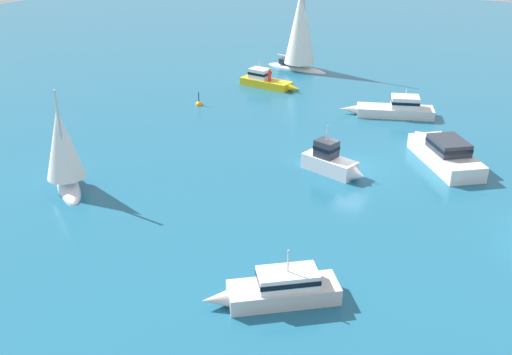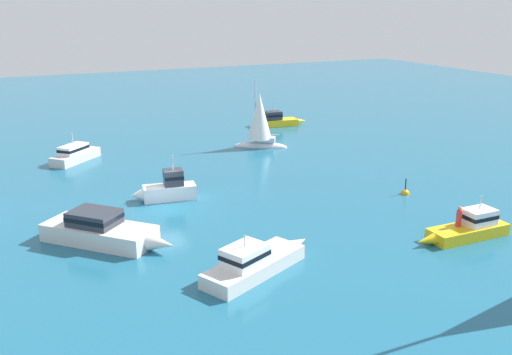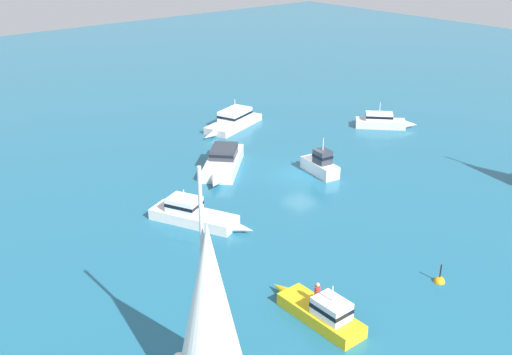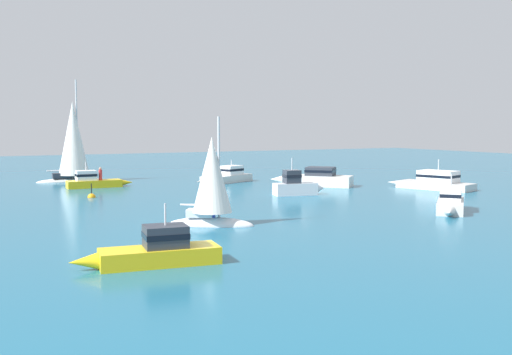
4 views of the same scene
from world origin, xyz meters
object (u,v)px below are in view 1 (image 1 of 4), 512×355
object	(u,v)px
ketch	(63,154)
cabin_cruiser	(444,152)
launch_1	(332,162)
channel_buoy	(199,105)
powerboat	(395,109)
cabin_cruiser_1	(266,80)
motor_cruiser	(280,288)
sailboat	(300,31)

from	to	relation	value
ketch	cabin_cruiser	xyz separation A→B (m)	(18.04, 16.59, -1.57)
ketch	launch_1	xyz separation A→B (m)	(12.51, 10.94, -1.53)
cabin_cruiser	channel_buoy	bearing A→B (deg)	45.05
powerboat	launch_1	distance (m)	12.92
powerboat	cabin_cruiser	distance (m)	9.57
ketch	cabin_cruiser_1	xyz separation A→B (m)	(-1.56, 25.05, -1.70)
powerboat	cabin_cruiser_1	bearing A→B (deg)	-30.06
ketch	channel_buoy	world-z (taller)	ketch
powerboat	motor_cruiser	size ratio (longest dim) A/B	1.43
cabin_cruiser	launch_1	xyz separation A→B (m)	(-5.53, -5.65, 0.04)
ketch	channel_buoy	distance (m)	17.65
sailboat	ketch	world-z (taller)	sailboat
powerboat	channel_buoy	size ratio (longest dim) A/B	5.08
ketch	channel_buoy	size ratio (longest dim) A/B	4.67
ketch	sailboat	bearing A→B (deg)	126.55
powerboat	motor_cruiser	world-z (taller)	motor_cruiser
sailboat	channel_buoy	world-z (taller)	sailboat
launch_1	channel_buoy	bearing A→B (deg)	168.10
cabin_cruiser	ketch	bearing A→B (deg)	89.18
motor_cruiser	ketch	bearing A→B (deg)	-51.13
sailboat	channel_buoy	size ratio (longest dim) A/B	7.50
ketch	launch_1	distance (m)	16.69
sailboat	motor_cruiser	size ratio (longest dim) A/B	2.10
powerboat	channel_buoy	bearing A→B (deg)	-1.17
launch_1	motor_cruiser	bearing A→B (deg)	-63.20
sailboat	cabin_cruiser_1	size ratio (longest dim) A/B	1.77
cabin_cruiser	cabin_cruiser_1	size ratio (longest dim) A/B	1.14
ketch	powerboat	bearing A→B (deg)	96.47
cabin_cruiser	channel_buoy	distance (m)	21.47
ketch	channel_buoy	xyz separation A→B (m)	(-3.42, 17.16, -2.30)
launch_1	channel_buoy	world-z (taller)	launch_1
sailboat	powerboat	size ratio (longest dim) A/B	1.48
powerboat	cabin_cruiser	bearing A→B (deg)	105.91
cabin_cruiser_1	channel_buoy	xyz separation A→B (m)	(-1.86, -7.89, -0.60)
launch_1	sailboat	bearing A→B (deg)	133.77
powerboat	cabin_cruiser	size ratio (longest dim) A/B	1.05
sailboat	cabin_cruiser	world-z (taller)	sailboat
sailboat	powerboat	xyz separation A→B (m)	(13.92, -8.54, -3.38)
sailboat	launch_1	size ratio (longest dim) A/B	2.39
powerboat	cabin_cruiser	xyz separation A→B (m)	(6.25, -7.24, 0.11)
motor_cruiser	sailboat	bearing A→B (deg)	-104.72
launch_1	channel_buoy	xyz separation A→B (m)	(-15.93, 6.22, -0.77)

